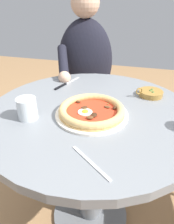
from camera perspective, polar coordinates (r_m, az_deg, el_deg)
ground_plane at (r=1.39m, az=0.88°, el=-26.76°), size 6.00×6.00×0.02m
dining_table at (r=0.96m, az=1.15°, el=-7.48°), size 0.89×0.89×0.73m
pizza_on_plate at (r=0.81m, az=1.32°, el=0.27°), size 0.29×0.29×0.04m
water_glass at (r=0.82m, az=-16.43°, el=0.64°), size 0.08×0.08×0.09m
steak_knife at (r=1.11m, az=-6.47°, el=7.64°), size 0.21×0.07×0.01m
olive_pan at (r=1.02m, az=17.42°, el=5.10°), size 0.11×0.13×0.05m
fork_utensil at (r=0.61m, az=0.98°, el=-13.92°), size 0.11×0.14×0.00m
diner_person at (r=1.53m, az=-0.48°, el=6.30°), size 0.56×0.42×1.20m
cafe_chair_diner at (r=1.66m, az=-0.61°, el=7.40°), size 0.49×0.49×0.84m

